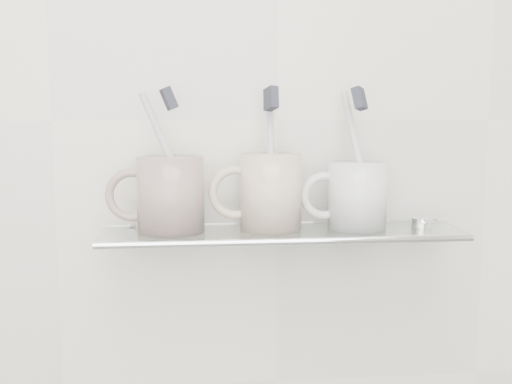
{
  "coord_description": "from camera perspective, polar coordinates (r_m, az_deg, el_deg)",
  "views": [
    {
      "loc": [
        -0.12,
        0.17,
        1.28
      ],
      "look_at": [
        -0.04,
        1.04,
        1.15
      ],
      "focal_mm": 45.0,
      "sensor_mm": 36.0,
      "label": 1
    }
  ],
  "objects": [
    {
      "name": "chrome_cap",
      "position": [
        0.95,
        14.53,
        -2.61
      ],
      "size": [
        0.03,
        0.03,
        0.01
      ],
      "primitive_type": "cylinder",
      "color": "silver",
      "rests_on": "shelf_glass"
    },
    {
      "name": "bracket_left",
      "position": [
        0.94,
        -10.89,
        -3.91
      ],
      "size": [
        0.02,
        0.03,
        0.02
      ],
      "primitive_type": "cylinder",
      "rotation": [
        1.57,
        0.0,
        0.0
      ],
      "color": "silver",
      "rests_on": "wall_back"
    },
    {
      "name": "shelf_rail",
      "position": [
        0.84,
        2.88,
        -4.42
      ],
      "size": [
        0.5,
        0.01,
        0.01
      ],
      "primitive_type": "cylinder",
      "rotation": [
        0.0,
        1.57,
        0.0
      ],
      "color": "silver",
      "rests_on": "shelf_glass"
    },
    {
      "name": "bristles_right",
      "position": [
        0.9,
        9.18,
        8.2
      ],
      "size": [
        0.03,
        0.03,
        0.04
      ],
      "primitive_type": "cube",
      "rotation": [
        -0.17,
        -0.3,
        -0.56
      ],
      "color": "#282A34",
      "rests_on": "toothbrush_right"
    },
    {
      "name": "bristles_center",
      "position": [
        0.88,
        1.35,
        8.31
      ],
      "size": [
        0.02,
        0.03,
        0.04
      ],
      "primitive_type": "cube",
      "rotation": [
        -0.28,
        0.13,
        0.38
      ],
      "color": "#282A34",
      "rests_on": "toothbrush_center"
    },
    {
      "name": "mug_right",
      "position": [
        0.91,
        8.99,
        -0.3
      ],
      "size": [
        0.1,
        0.1,
        0.09
      ],
      "primitive_type": "cylinder",
      "rotation": [
        0.0,
        0.0,
        0.27
      ],
      "color": "silver",
      "rests_on": "shelf_glass"
    },
    {
      "name": "toothbrush_right",
      "position": [
        0.9,
        9.06,
        3.13
      ],
      "size": [
        0.04,
        0.07,
        0.18
      ],
      "primitive_type": "cylinder",
      "rotation": [
        -0.17,
        -0.3,
        -0.56
      ],
      "color": "#B7B7B7",
      "rests_on": "mug_right"
    },
    {
      "name": "mug_right_handle",
      "position": [
        0.9,
        6.08,
        -0.35
      ],
      "size": [
        0.07,
        0.01,
        0.07
      ],
      "primitive_type": "torus",
      "rotation": [
        1.57,
        0.0,
        0.0
      ],
      "color": "silver",
      "rests_on": "mug_right"
    },
    {
      "name": "bristles_left",
      "position": [
        0.87,
        -7.76,
        8.24
      ],
      "size": [
        0.03,
        0.02,
        0.03
      ],
      "primitive_type": "cube",
      "rotation": [
        -0.09,
        -0.38,
        0.27
      ],
      "color": "#282A34",
      "rests_on": "toothbrush_left"
    },
    {
      "name": "bracket_right",
      "position": [
        0.99,
        14.11,
        -3.36
      ],
      "size": [
        0.02,
        0.03,
        0.02
      ],
      "primitive_type": "cylinder",
      "rotation": [
        1.57,
        0.0,
        0.0
      ],
      "color": "silver",
      "rests_on": "wall_back"
    },
    {
      "name": "mug_center",
      "position": [
        0.89,
        1.32,
        -0.01
      ],
      "size": [
        0.09,
        0.09,
        0.11
      ],
      "primitive_type": "cylinder",
      "rotation": [
        0.0,
        0.0,
        -0.02
      ],
      "color": "beige",
      "rests_on": "shelf_glass"
    },
    {
      "name": "mug_left_handle",
      "position": [
        0.88,
        -10.95,
        -0.27
      ],
      "size": [
        0.07,
        0.01,
        0.07
      ],
      "primitive_type": "torus",
      "rotation": [
        1.57,
        0.0,
        0.0
      ],
      "color": "silver",
      "rests_on": "mug_left"
    },
    {
      "name": "toothbrush_center",
      "position": [
        0.88,
        1.33,
        3.1
      ],
      "size": [
        0.02,
        0.07,
        0.19
      ],
      "primitive_type": "cylinder",
      "rotation": [
        -0.28,
        0.13,
        0.38
      ],
      "color": "#A6A4B9",
      "rests_on": "mug_center"
    },
    {
      "name": "shelf_glass",
      "position": [
        0.89,
        2.36,
        -3.64
      ],
      "size": [
        0.5,
        0.12,
        0.01
      ],
      "primitive_type": "cube",
      "color": "silver",
      "rests_on": "wall_back"
    },
    {
      "name": "wall_back",
      "position": [
        0.94,
        1.89,
        6.4
      ],
      "size": [
        2.5,
        0.0,
        2.5
      ],
      "primitive_type": "plane",
      "rotation": [
        1.57,
        0.0,
        0.0
      ],
      "color": "silver",
      "rests_on": "ground"
    },
    {
      "name": "toothbrush_left",
      "position": [
        0.88,
        -7.66,
        2.99
      ],
      "size": [
        0.08,
        0.01,
        0.18
      ],
      "primitive_type": "cylinder",
      "rotation": [
        -0.09,
        -0.38,
        0.27
      ],
      "color": "#B7BAC1",
      "rests_on": "mug_left"
    },
    {
      "name": "mug_center_handle",
      "position": [
        0.88,
        -1.82,
        -0.06
      ],
      "size": [
        0.08,
        0.01,
        0.08
      ],
      "primitive_type": "torus",
      "rotation": [
        1.57,
        0.0,
        0.0
      ],
      "color": "beige",
      "rests_on": "mug_center"
    },
    {
      "name": "mug_left",
      "position": [
        0.88,
        -7.59,
        -0.23
      ],
      "size": [
        0.09,
        0.09,
        0.1
      ],
      "primitive_type": "cylinder",
      "rotation": [
        0.0,
        0.0,
        -0.01
      ],
      "color": "silver",
      "rests_on": "shelf_glass"
    }
  ]
}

